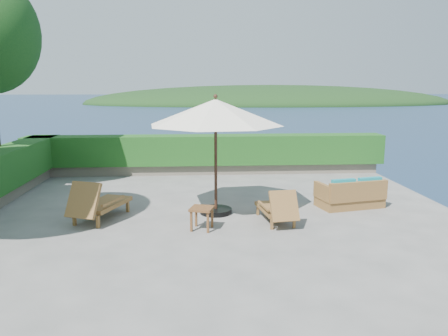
{
  "coord_description": "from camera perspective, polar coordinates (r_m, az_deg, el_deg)",
  "views": [
    {
      "loc": [
        -0.37,
        -9.47,
        3.05
      ],
      "look_at": [
        0.3,
        0.8,
        1.1
      ],
      "focal_mm": 35.0,
      "sensor_mm": 36.0,
      "label": 1
    }
  ],
  "objects": [
    {
      "name": "ground",
      "position": [
        9.96,
        -1.43,
        -7.1
      ],
      "size": [
        12.0,
        12.0,
        0.0
      ],
      "primitive_type": "plane",
      "color": "gray",
      "rests_on": "ground"
    },
    {
      "name": "foundation",
      "position": [
        10.54,
        -1.39,
        -15.16
      ],
      "size": [
        12.0,
        12.0,
        3.0
      ],
      "primitive_type": "cube",
      "color": "#60574C",
      "rests_on": "ocean"
    },
    {
      "name": "offshore_island",
      "position": [
        151.73,
        5.94,
        8.38
      ],
      "size": [
        126.0,
        57.6,
        12.6
      ],
      "primitive_type": "ellipsoid",
      "color": "black",
      "rests_on": "ocean"
    },
    {
      "name": "planter_wall_far",
      "position": [
        15.35,
        -2.29,
        -0.06
      ],
      "size": [
        12.0,
        0.6,
        0.36
      ],
      "primitive_type": "cube",
      "color": "slate",
      "rests_on": "ground"
    },
    {
      "name": "hedge_far",
      "position": [
        15.24,
        -2.31,
        2.41
      ],
      "size": [
        12.4,
        0.9,
        1.0
      ],
      "primitive_type": "cube",
      "color": "#134012",
      "rests_on": "planter_wall_far"
    },
    {
      "name": "patio_umbrella",
      "position": [
        10.21,
        -1.11,
        7.15
      ],
      "size": [
        3.96,
        3.96,
        2.85
      ],
      "rotation": [
        0.0,
        0.0,
        -0.28
      ],
      "color": "black",
      "rests_on": "ground"
    },
    {
      "name": "lounge_left",
      "position": [
        10.38,
        -16.15,
        -4.41
      ],
      "size": [
        1.27,
        1.86,
        0.99
      ],
      "rotation": [
        0.0,
        0.0,
        -0.36
      ],
      "color": "brown",
      "rests_on": "ground"
    },
    {
      "name": "lounge_right",
      "position": [
        9.88,
        6.96,
        -5.2
      ],
      "size": [
        0.79,
        1.53,
        0.84
      ],
      "rotation": [
        0.0,
        0.0,
        0.14
      ],
      "color": "brown",
      "rests_on": "ground"
    },
    {
      "name": "side_table",
      "position": [
        9.37,
        -2.92,
        -5.67
      ],
      "size": [
        0.58,
        0.58,
        0.49
      ],
      "rotation": [
        0.0,
        0.0,
        -0.29
      ],
      "color": "brown",
      "rests_on": "ground"
    },
    {
      "name": "wicker_loveseat",
      "position": [
        11.54,
        16.23,
        -3.45
      ],
      "size": [
        1.77,
        1.17,
        0.8
      ],
      "rotation": [
        0.0,
        0.0,
        0.22
      ],
      "color": "brown",
      "rests_on": "ground"
    }
  ]
}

